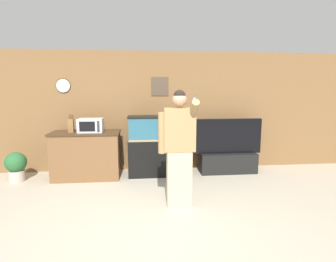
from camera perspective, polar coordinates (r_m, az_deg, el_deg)
name	(u,v)px	position (r m, az deg, el deg)	size (l,w,h in m)	color
ground_plane	(156,228)	(3.60, -2.64, -20.28)	(18.00, 18.00, 0.00)	#B2A893
wall_back_paneled	(149,111)	(5.82, -4.15, 4.27)	(10.00, 0.08, 2.60)	brown
counter_island	(87,155)	(5.53, -17.26, -4.99)	(1.34, 0.65, 0.95)	brown
microwave	(91,125)	(5.37, -16.44, 1.21)	(0.47, 0.35, 0.27)	silver
knife_block	(71,125)	(5.44, -20.35, 1.24)	(0.10, 0.09, 0.36)	brown
aquarium_on_stand	(157,146)	(5.47, -2.35, -3.19)	(1.20, 0.49, 1.24)	black
tv_on_stand	(228,157)	(5.82, 12.88, -5.49)	(1.45, 0.40, 1.17)	black
person_standing	(179,147)	(3.93, 2.33, -3.46)	(0.56, 0.42, 1.77)	#BCAD89
potted_plant	(16,165)	(5.92, -30.18, -6.49)	(0.39, 0.39, 0.58)	#B2A899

